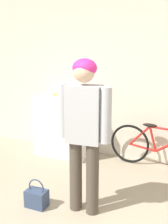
{
  "coord_description": "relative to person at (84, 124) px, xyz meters",
  "views": [
    {
      "loc": [
        1.1,
        -1.74,
        2.01
      ],
      "look_at": [
        -0.22,
        1.17,
        1.18
      ],
      "focal_mm": 50.0,
      "sensor_mm": 36.0,
      "label": 1
    }
  ],
  "objects": [
    {
      "name": "wall_back",
      "position": [
        0.22,
        1.73,
        0.26
      ],
      "size": [
        8.0,
        0.07,
        2.6
      ],
      "color": "beige",
      "rests_on": "ground_plane"
    },
    {
      "name": "side_shelf",
      "position": [
        -1.02,
        1.43,
        -0.55
      ],
      "size": [
        0.89,
        0.51,
        0.98
      ],
      "color": "white",
      "rests_on": "ground_plane"
    },
    {
      "name": "person",
      "position": [
        0.0,
        0.0,
        0.0
      ],
      "size": [
        0.62,
        0.26,
        1.74
      ],
      "rotation": [
        0.0,
        0.0,
        0.11
      ],
      "color": "#4C4238",
      "rests_on": "ground_plane"
    },
    {
      "name": "bicycle",
      "position": [
        0.62,
        1.51,
        -0.7
      ],
      "size": [
        1.7,
        0.46,
        0.69
      ],
      "rotation": [
        0.0,
        0.0,
        -0.05
      ],
      "color": "black",
      "rests_on": "ground_plane"
    },
    {
      "name": "banana",
      "position": [
        -1.09,
        1.46,
        -0.04
      ],
      "size": [
        0.33,
        0.09,
        0.04
      ],
      "color": "#EAD64C",
      "rests_on": "side_shelf"
    },
    {
      "name": "handbag",
      "position": [
        -0.54,
        -0.16,
        -0.93
      ],
      "size": [
        0.25,
        0.17,
        0.35
      ],
      "color": "#334260",
      "rests_on": "ground_plane"
    }
  ]
}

